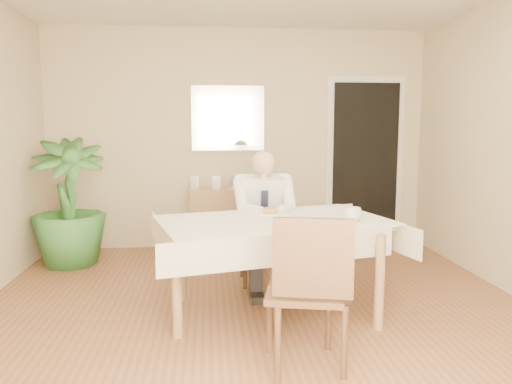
{
  "coord_description": "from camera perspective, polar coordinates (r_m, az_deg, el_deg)",
  "views": [
    {
      "loc": [
        -0.37,
        -3.51,
        1.47
      ],
      "look_at": [
        0.0,
        0.35,
        0.95
      ],
      "focal_mm": 35.0,
      "sensor_mm": 36.0,
      "label": 1
    }
  ],
  "objects": [
    {
      "name": "room",
      "position": [
        3.53,
        0.55,
        4.88
      ],
      "size": [
        5.0,
        5.02,
        2.6
      ],
      "color": "brown",
      "rests_on": "ground"
    },
    {
      "name": "window",
      "position": [
        1.1,
        14.35,
        6.23
      ],
      "size": [
        1.34,
        0.04,
        1.44
      ],
      "color": "white",
      "rests_on": "room"
    },
    {
      "name": "doorway",
      "position": [
        6.29,
        12.32,
        3.2
      ],
      "size": [
        0.96,
        0.07,
        2.1
      ],
      "color": "white",
      "rests_on": "ground"
    },
    {
      "name": "mirror",
      "position": [
        5.98,
        -3.22,
        8.42
      ],
      "size": [
        0.86,
        0.04,
        0.76
      ],
      "color": "silver",
      "rests_on": "room"
    },
    {
      "name": "dining_table",
      "position": [
        3.84,
        2.02,
        -4.4
      ],
      "size": [
        1.96,
        1.43,
        0.75
      ],
      "rotation": [
        0.0,
        0.0,
        0.25
      ],
      "color": "#8D6545",
      "rests_on": "ground"
    },
    {
      "name": "chair_far",
      "position": [
        4.73,
        0.62,
        -4.34
      ],
      "size": [
        0.44,
        0.44,
        0.87
      ],
      "rotation": [
        0.0,
        0.0,
        -0.08
      ],
      "color": "#3B2418",
      "rests_on": "ground"
    },
    {
      "name": "chair_near",
      "position": [
        2.99,
        6.0,
        -10.45
      ],
      "size": [
        0.55,
        0.55,
        0.96
      ],
      "rotation": [
        0.0,
        0.0,
        -0.24
      ],
      "color": "#3B2418",
      "rests_on": "ground"
    },
    {
      "name": "seated_man",
      "position": [
        4.42,
        1.02,
        -2.51
      ],
      "size": [
        0.48,
        0.72,
        1.24
      ],
      "color": "white",
      "rests_on": "ground"
    },
    {
      "name": "plate",
      "position": [
        4.06,
        1.54,
        -2.42
      ],
      "size": [
        0.26,
        0.26,
        0.02
      ],
      "primitive_type": "cylinder",
      "color": "white",
      "rests_on": "dining_table"
    },
    {
      "name": "food",
      "position": [
        4.05,
        1.54,
        -2.12
      ],
      "size": [
        0.14,
        0.14,
        0.06
      ],
      "primitive_type": "ellipsoid",
      "color": "olive",
      "rests_on": "dining_table"
    },
    {
      "name": "knife",
      "position": [
        4.0,
        2.21,
        -2.32
      ],
      "size": [
        0.01,
        0.13,
        0.01
      ],
      "primitive_type": "cylinder",
      "rotation": [
        1.57,
        0.0,
        0.0
      ],
      "color": "silver",
      "rests_on": "dining_table"
    },
    {
      "name": "fork",
      "position": [
        3.99,
        1.07,
        -2.34
      ],
      "size": [
        0.01,
        0.13,
        0.01
      ],
      "primitive_type": "cylinder",
      "rotation": [
        1.57,
        0.0,
        0.0
      ],
      "color": "silver",
      "rests_on": "dining_table"
    },
    {
      "name": "coffee_mug",
      "position": [
        3.82,
        10.98,
        -2.52
      ],
      "size": [
        0.14,
        0.14,
        0.1
      ],
      "primitive_type": "imported",
      "rotation": [
        0.0,
        0.0,
        -0.04
      ],
      "color": "white",
      "rests_on": "dining_table"
    },
    {
      "name": "sideboard",
      "position": [
        5.93,
        -3.08,
        -3.06
      ],
      "size": [
        0.92,
        0.32,
        0.73
      ],
      "primitive_type": "cube",
      "rotation": [
        0.0,
        0.0,
        0.01
      ],
      "color": "#8D6545",
      "rests_on": "ground"
    },
    {
      "name": "photo_frame_left",
      "position": [
        5.87,
        -7.02,
        1.09
      ],
      "size": [
        0.1,
        0.02,
        0.14
      ],
      "primitive_type": "cube",
      "color": "silver",
      "rests_on": "sideboard"
    },
    {
      "name": "photo_frame_center",
      "position": [
        5.9,
        -4.5,
        1.16
      ],
      "size": [
        0.1,
        0.02,
        0.14
      ],
      "primitive_type": "cube",
      "color": "silver",
      "rests_on": "sideboard"
    },
    {
      "name": "photo_frame_right",
      "position": [
        5.88,
        -2.58,
        1.16
      ],
      "size": [
        0.1,
        0.02,
        0.14
      ],
      "primitive_type": "cube",
      "color": "silver",
      "rests_on": "sideboard"
    },
    {
      "name": "potted_palm",
      "position": [
        5.57,
        -20.66,
        -1.09
      ],
      "size": [
        0.92,
        0.92,
        1.34
      ],
      "primitive_type": "imported",
      "rotation": [
        0.0,
        0.0,
        0.27
      ],
      "color": "#2A5E26",
      "rests_on": "ground"
    }
  ]
}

